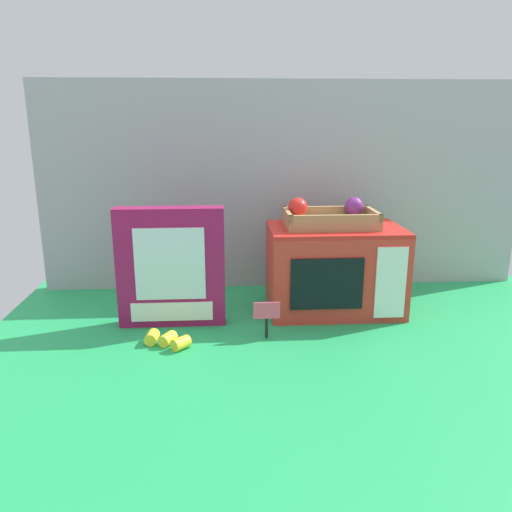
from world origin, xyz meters
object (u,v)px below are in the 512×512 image
cookie_set_box (171,268)px  loose_toy_banana (167,340)px  food_groups_crate (329,218)px  toy_microwave (334,269)px  price_sign (267,314)px

cookie_set_box → loose_toy_banana: bearing=-91.3°
food_groups_crate → cookie_set_box: 0.48m
cookie_set_box → loose_toy_banana: 0.21m
toy_microwave → food_groups_crate: food_groups_crate is taller
cookie_set_box → toy_microwave: bearing=9.8°
cookie_set_box → loose_toy_banana: (-0.00, -0.14, -0.15)m
price_sign → loose_toy_banana: price_sign is taller
toy_microwave → price_sign: (-0.22, -0.19, -0.06)m
food_groups_crate → loose_toy_banana: bearing=-152.3°
cookie_set_box → price_sign: (0.26, -0.11, -0.10)m
food_groups_crate → price_sign: (-0.20, -0.21, -0.21)m
toy_microwave → price_sign: 0.30m
food_groups_crate → price_sign: bearing=-133.8°
price_sign → cookie_set_box: bearing=156.1°
loose_toy_banana → food_groups_crate: bearing=27.7°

